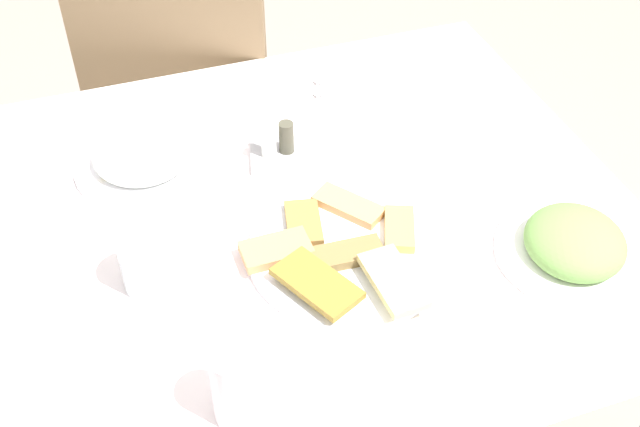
# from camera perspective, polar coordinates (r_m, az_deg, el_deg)

# --- Properties ---
(dining_table) EXTENTS (1.07, 0.94, 0.75)m
(dining_table) POSITION_cam_1_polar(r_m,az_deg,el_deg) (1.34, -1.24, -2.32)
(dining_table) COLOR white
(dining_table) RESTS_ON ground_plane
(dining_chair) EXTENTS (0.54, 0.54, 0.88)m
(dining_chair) POSITION_cam_1_polar(r_m,az_deg,el_deg) (1.94, -9.30, 6.56)
(dining_chair) COLOR brown
(dining_chair) RESTS_ON ground_plane
(pide_platter) EXTENTS (0.32, 0.32, 0.04)m
(pide_platter) POSITION_cam_1_polar(r_m,az_deg,el_deg) (1.21, 1.78, -2.67)
(pide_platter) COLOR white
(pide_platter) RESTS_ON dining_table
(salad_plate_greens) EXTENTS (0.24, 0.24, 0.07)m
(salad_plate_greens) POSITION_cam_1_polar(r_m,az_deg,el_deg) (1.26, 17.85, -2.14)
(salad_plate_greens) COLOR white
(salad_plate_greens) RESTS_ON dining_table
(salad_plate_rice) EXTENTS (0.24, 0.24, 0.07)m
(salad_plate_rice) POSITION_cam_1_polar(r_m,az_deg,el_deg) (1.39, -12.76, 4.07)
(salad_plate_rice) COLOR white
(salad_plate_rice) RESTS_ON dining_table
(soda_can) EXTENTS (0.09, 0.09, 0.12)m
(soda_can) POSITION_cam_1_polar(r_m,az_deg,el_deg) (0.99, -6.00, -12.11)
(soda_can) COLOR silver
(soda_can) RESTS_ON dining_table
(drinking_glass) EXTENTS (0.07, 0.07, 0.11)m
(drinking_glass) POSITION_cam_1_polar(r_m,az_deg,el_deg) (1.16, -12.50, -3.20)
(drinking_glass) COLOR silver
(drinking_glass) RESTS_ON dining_table
(paper_napkin) EXTENTS (0.17, 0.17, 0.00)m
(paper_napkin) POSITION_cam_1_polar(r_m,az_deg,el_deg) (1.60, 2.55, 9.68)
(paper_napkin) COLOR white
(paper_napkin) RESTS_ON dining_table
(fork) EXTENTS (0.19, 0.04, 0.00)m
(fork) POSITION_cam_1_polar(r_m,az_deg,el_deg) (1.58, 2.79, 9.47)
(fork) COLOR silver
(fork) RESTS_ON paper_napkin
(spoon) EXTENTS (0.16, 0.03, 0.00)m
(spoon) POSITION_cam_1_polar(r_m,az_deg,el_deg) (1.61, 2.32, 10.13)
(spoon) COLOR silver
(spoon) RESTS_ON paper_napkin
(condiment_caddy) EXTENTS (0.11, 0.11, 0.08)m
(condiment_caddy) POSITION_cam_1_polar(r_m,az_deg,el_deg) (1.38, -3.08, 4.79)
(condiment_caddy) COLOR #B2B2B7
(condiment_caddy) RESTS_ON dining_table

